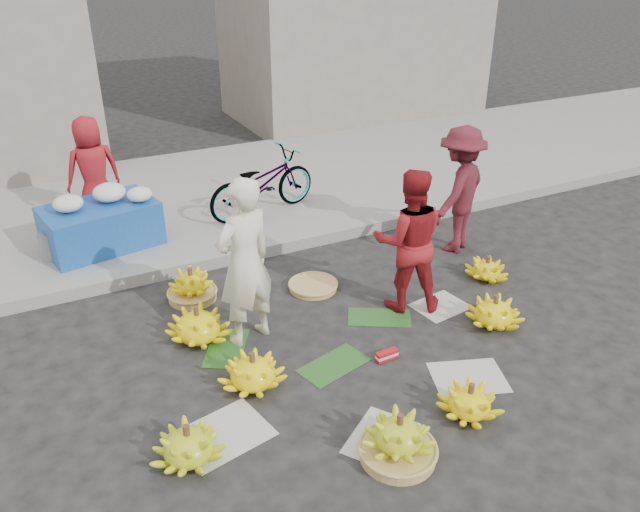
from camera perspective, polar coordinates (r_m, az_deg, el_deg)
name	(u,v)px	position (r m, az deg, el deg)	size (l,w,h in m)	color
ground	(333,351)	(6.03, 1.22, -8.67)	(80.00, 80.00, 0.00)	black
curb	(250,251)	(7.72, -6.39, 0.45)	(40.00, 0.25, 0.15)	gray
sidewalk	(200,195)	(9.56, -10.90, 5.46)	(40.00, 4.00, 0.12)	gray
newspaper_scatter	(377,400)	(5.48, 5.21, -13.01)	(3.20, 1.80, 0.00)	beige
banana_leaves	(315,342)	(6.13, -0.49, -7.90)	(2.00, 1.00, 0.00)	#1C4D19
banana_bunch_0	(253,372)	(5.55, -6.15, -10.47)	(0.56, 0.56, 0.35)	#FFE80C
banana_bunch_1	(188,445)	(4.97, -11.96, -16.56)	(0.65, 0.65, 0.34)	#A1BC1A
banana_bunch_2	(399,440)	(4.91, 7.20, -16.31)	(0.58, 0.58, 0.41)	#AD8A48
banana_bunch_3	(470,402)	(5.39, 13.51, -12.82)	(0.55, 0.55, 0.31)	#FFE80C
banana_bunch_4	(494,312)	(6.56, 15.65, -4.95)	(0.69, 0.69, 0.35)	#FFE80C
banana_bunch_5	(487,269)	(7.41, 15.01, -1.17)	(0.57, 0.57, 0.29)	#FFE80C
banana_bunch_6	(198,325)	(6.20, -11.12, -6.24)	(0.66, 0.66, 0.38)	#FFE80C
banana_bunch_7	(192,286)	(6.89, -11.66, -2.74)	(0.56, 0.56, 0.38)	#AD8A48
basket_spare	(313,286)	(7.00, -0.64, -2.78)	(0.53, 0.53, 0.06)	#AD8A48
incense_stack	(387,355)	(5.92, 6.14, -9.01)	(0.22, 0.07, 0.09)	red
vendor_cream	(245,263)	(5.81, -6.91, -0.61)	(0.61, 0.40, 1.67)	white
vendor_red	(409,241)	(6.41, 8.11, 1.39)	(0.75, 0.58, 1.54)	#A91A1D
man_striped	(459,190)	(7.78, 12.60, 5.91)	(1.02, 0.58, 1.57)	maroon
flower_table	(101,223)	(8.03, -19.36, 2.90)	(1.43, 1.04, 0.76)	#174696
grey_bucket	(52,246)	(8.00, -23.30, 0.88)	(0.28, 0.28, 0.32)	slate
flower_vendor	(93,171)	(8.64, -20.04, 7.34)	(0.69, 0.45, 1.41)	#A91A1D
bicycle	(262,183)	(8.52, -5.33, 6.66)	(1.64, 0.57, 0.86)	gray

